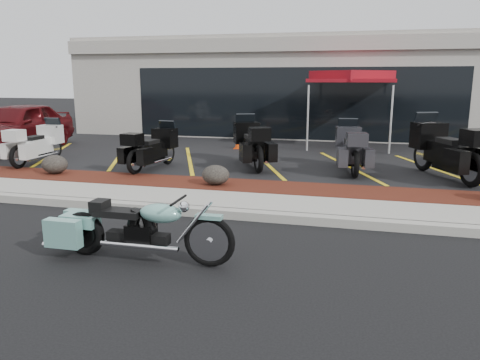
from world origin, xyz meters
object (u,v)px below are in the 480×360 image
(parked_car, at_px, (17,126))
(popup_canopy, at_px, (351,78))
(touring_white, at_px, (54,139))
(traffic_cone, at_px, (239,141))
(hero_cruiser, at_px, (209,234))

(parked_car, bearing_deg, popup_canopy, 14.56)
(touring_white, height_order, popup_canopy, popup_canopy)
(touring_white, bearing_deg, traffic_cone, -54.05)
(touring_white, xyz_separation_m, popup_canopy, (8.03, 4.63, 1.67))
(hero_cruiser, distance_m, popup_canopy, 10.94)
(touring_white, relative_size, traffic_cone, 4.01)
(hero_cruiser, distance_m, touring_white, 8.90)
(popup_canopy, bearing_deg, parked_car, -159.44)
(popup_canopy, bearing_deg, hero_cruiser, -95.30)
(hero_cruiser, distance_m, parked_car, 11.47)
(touring_white, relative_size, parked_car, 0.46)
(popup_canopy, bearing_deg, touring_white, -147.42)
(hero_cruiser, height_order, parked_car, parked_car)
(hero_cruiser, relative_size, touring_white, 1.27)
(hero_cruiser, bearing_deg, parked_car, 140.27)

